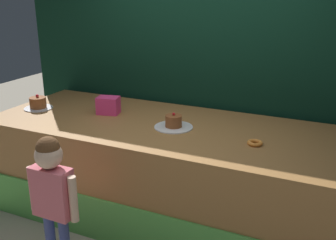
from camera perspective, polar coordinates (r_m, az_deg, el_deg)
The scene contains 7 objects.
stage_platform at distance 3.80m, azimuth 1.03°, elevation -7.61°, with size 3.63×1.35×0.94m.
curtain_backdrop at distance 4.21m, azimuth 5.34°, elevation 7.05°, with size 4.42×0.08×2.62m, color black.
child_figure at distance 3.08m, azimuth -16.53°, elevation -9.44°, with size 0.44×0.20×1.15m.
pink_box at distance 4.00m, azimuth -8.69°, elevation 2.13°, with size 0.22×0.15×0.17m, color #F53B81.
donut at distance 3.27m, azimuth 12.54°, elevation -3.27°, with size 0.13×0.13×0.03m, color orange.
cake_left at distance 4.35m, azimuth -18.40°, elevation 2.27°, with size 0.30×0.30×0.16m.
cake_center at distance 3.57m, azimuth 0.82°, elevation -0.43°, with size 0.35×0.35×0.14m.
Camera 1 is at (1.36, -2.46, 2.16)m, focal length 41.86 mm.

